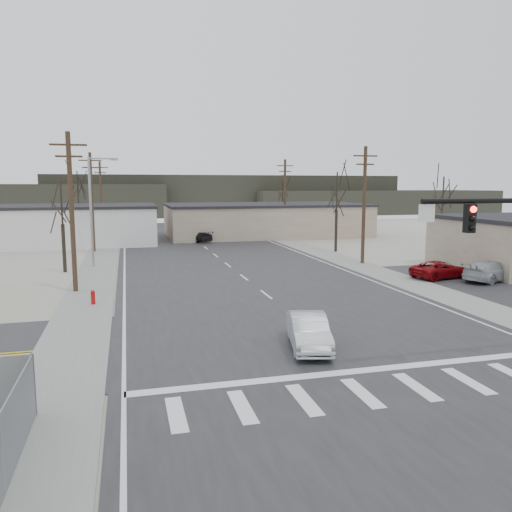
# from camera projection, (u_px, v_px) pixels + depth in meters

# --- Properties ---
(ground) EXTENTS (140.00, 140.00, 0.00)m
(ground) POSITION_uv_depth(u_px,v_px,m) (313.00, 332.00, 23.16)
(ground) COLOR silver
(ground) RESTS_ON ground
(main_road) EXTENTS (18.00, 110.00, 0.05)m
(main_road) POSITION_uv_depth(u_px,v_px,m) (241.00, 275.00, 37.53)
(main_road) COLOR #242426
(main_road) RESTS_ON ground
(cross_road) EXTENTS (90.00, 10.00, 0.04)m
(cross_road) POSITION_uv_depth(u_px,v_px,m) (313.00, 331.00, 23.16)
(cross_road) COLOR #242426
(cross_road) RESTS_ON ground
(sidewalk_left) EXTENTS (3.00, 90.00, 0.06)m
(sidewalk_left) POSITION_uv_depth(u_px,v_px,m) (97.00, 270.00, 39.67)
(sidewalk_left) COLOR gray
(sidewalk_left) RESTS_ON ground
(sidewalk_right) EXTENTS (3.00, 90.00, 0.06)m
(sidewalk_right) POSITION_uv_depth(u_px,v_px,m) (343.00, 260.00, 44.97)
(sidewalk_right) COLOR gray
(sidewalk_right) RESTS_ON ground
(fire_hydrant) EXTENTS (0.24, 0.24, 0.87)m
(fire_hydrant) POSITION_uv_depth(u_px,v_px,m) (93.00, 297.00, 28.22)
(fire_hydrant) COLOR #A50C0C
(fire_hydrant) RESTS_ON ground
(building_left_far) EXTENTS (22.30, 12.30, 4.50)m
(building_left_far) POSITION_uv_depth(u_px,v_px,m) (56.00, 225.00, 57.17)
(building_left_far) COLOR silver
(building_left_far) RESTS_ON ground
(building_right_far) EXTENTS (26.30, 14.30, 4.30)m
(building_right_far) POSITION_uv_depth(u_px,v_px,m) (265.00, 219.00, 67.52)
(building_right_far) COLOR tan
(building_right_far) RESTS_ON ground
(upole_left_b) EXTENTS (2.20, 0.30, 10.00)m
(upole_left_b) POSITION_uv_depth(u_px,v_px,m) (72.00, 210.00, 31.05)
(upole_left_b) COLOR #442F1F
(upole_left_b) RESTS_ON ground
(upole_left_c) EXTENTS (2.20, 0.30, 10.00)m
(upole_left_c) POSITION_uv_depth(u_px,v_px,m) (92.00, 201.00, 50.22)
(upole_left_c) COLOR #442F1F
(upole_left_c) RESTS_ON ground
(upole_left_d) EXTENTS (2.20, 0.30, 10.00)m
(upole_left_d) POSITION_uv_depth(u_px,v_px,m) (101.00, 196.00, 69.38)
(upole_left_d) COLOR #442F1F
(upole_left_d) RESTS_ON ground
(upole_right_a) EXTENTS (2.20, 0.30, 10.00)m
(upole_right_a) POSITION_uv_depth(u_px,v_px,m) (364.00, 203.00, 42.55)
(upole_right_a) COLOR #442F1F
(upole_right_a) RESTS_ON ground
(upole_right_b) EXTENTS (2.20, 0.30, 10.00)m
(upole_right_b) POSITION_uv_depth(u_px,v_px,m) (285.00, 197.00, 63.63)
(upole_right_b) COLOR #442F1F
(upole_right_b) RESTS_ON ground
(streetlight_main) EXTENTS (2.40, 0.25, 9.00)m
(streetlight_main) POSITION_uv_depth(u_px,v_px,m) (93.00, 206.00, 40.83)
(streetlight_main) COLOR gray
(streetlight_main) RESTS_ON ground
(tree_left_near) EXTENTS (3.30, 3.30, 7.35)m
(tree_left_near) POSITION_uv_depth(u_px,v_px,m) (62.00, 205.00, 38.34)
(tree_left_near) COLOR black
(tree_left_near) RESTS_ON ground
(tree_right_mid) EXTENTS (3.74, 3.74, 8.33)m
(tree_right_mid) POSITION_uv_depth(u_px,v_px,m) (337.00, 193.00, 50.36)
(tree_right_mid) COLOR black
(tree_right_mid) RESTS_ON ground
(tree_left_far) EXTENTS (3.96, 3.96, 8.82)m
(tree_left_far) POSITION_uv_depth(u_px,v_px,m) (78.00, 189.00, 62.85)
(tree_left_far) COLOR black
(tree_left_far) RESTS_ON ground
(tree_right_far) EXTENTS (3.52, 3.52, 7.84)m
(tree_right_far) POSITION_uv_depth(u_px,v_px,m) (282.00, 193.00, 75.95)
(tree_right_far) COLOR black
(tree_right_far) RESTS_ON ground
(tree_lot) EXTENTS (3.52, 3.52, 7.84)m
(tree_lot) POSITION_uv_depth(u_px,v_px,m) (443.00, 197.00, 48.96)
(tree_lot) COLOR black
(tree_lot) RESTS_ON ground
(hill_center) EXTENTS (80.00, 18.00, 9.00)m
(hill_center) POSITION_uv_depth(u_px,v_px,m) (226.00, 195.00, 118.25)
(hill_center) COLOR #333026
(hill_center) RESTS_ON ground
(hill_right) EXTENTS (60.00, 18.00, 5.50)m
(hill_right) POSITION_uv_depth(u_px,v_px,m) (372.00, 202.00, 121.50)
(hill_right) COLOR #333026
(hill_right) RESTS_ON ground
(sedan_crossing) EXTENTS (2.36, 4.45, 1.39)m
(sedan_crossing) POSITION_uv_depth(u_px,v_px,m) (309.00, 331.00, 20.65)
(sedan_crossing) COLOR #A6ACB1
(sedan_crossing) RESTS_ON main_road
(car_far_a) EXTENTS (3.59, 5.04, 1.35)m
(car_far_a) POSITION_uv_depth(u_px,v_px,m) (197.00, 236.00, 59.82)
(car_far_a) COLOR black
(car_far_a) RESTS_ON main_road
(car_far_b) EXTENTS (2.76, 3.95, 1.25)m
(car_far_b) POSITION_uv_depth(u_px,v_px,m) (136.00, 223.00, 82.12)
(car_far_b) COLOR black
(car_far_b) RESTS_ON main_road
(car_parked_red) EXTENTS (4.83, 2.95, 1.25)m
(car_parked_red) POSITION_uv_depth(u_px,v_px,m) (440.00, 270.00, 36.25)
(car_parked_red) COLOR maroon
(car_parked_red) RESTS_ON parking_lot
(car_parked_silver) EXTENTS (5.30, 3.67, 1.43)m
(car_parked_silver) POSITION_uv_depth(u_px,v_px,m) (490.00, 271.00, 35.18)
(car_parked_silver) COLOR #9FA6AA
(car_parked_silver) RESTS_ON parking_lot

